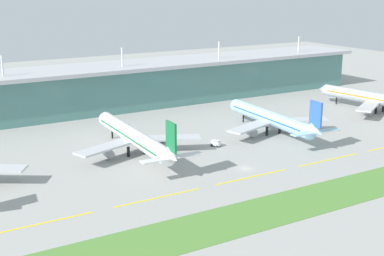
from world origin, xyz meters
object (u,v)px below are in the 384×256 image
Objects in this scene: airliner_farthest at (378,99)px; airliner_far_middle at (272,119)px; airliner_near_middle at (135,137)px; baggage_cart at (216,143)px.

airliner_far_middle is at bearing -176.55° from airliner_farthest.
airliner_farthest is at bearing 0.19° from airliner_near_middle.
airliner_far_middle reaches higher than baggage_cart.
airliner_near_middle and airliner_farthest have the same top height.
airliner_farthest reaches higher than baggage_cart.
airliner_near_middle is at bearing -179.81° from airliner_farthest.
airliner_near_middle is 17.24× the size of baggage_cart.
airliner_near_middle is 1.09× the size of airliner_far_middle.
airliner_far_middle and airliner_farthest have the same top height.
baggage_cart is at bearing -173.45° from airliner_far_middle.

